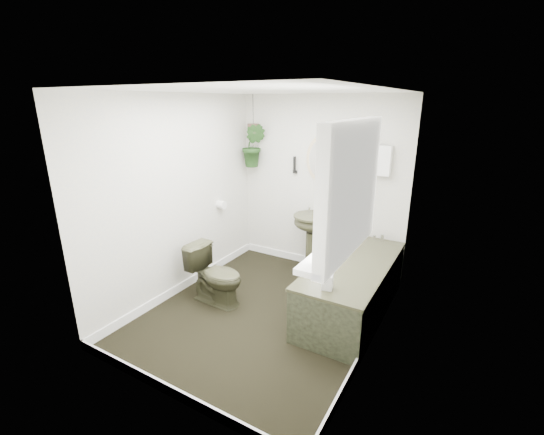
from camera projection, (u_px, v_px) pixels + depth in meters
The scene contains 22 objects.
floor at pixel (265, 313), 3.99m from camera, with size 2.30×2.80×0.02m, color black.
ceiling at pixel (264, 89), 3.28m from camera, with size 2.30×2.80×0.02m, color white.
wall_back at pixel (320, 185), 4.80m from camera, with size 2.30×0.02×2.30m, color beige.
wall_front at pixel (157, 264), 2.47m from camera, with size 2.30×0.02×2.30m, color beige.
wall_left at pixel (179, 197), 4.19m from camera, with size 0.02×2.80×2.30m, color beige.
wall_right at pixel (381, 232), 3.08m from camera, with size 0.02×2.80×2.30m, color beige.
skirting at pixel (265, 308), 3.97m from camera, with size 2.30×2.80×0.10m, color white.
bathtub at pixel (352, 287), 3.93m from camera, with size 0.72×1.72×0.58m, color #383924, non-canonical shape.
bath_screen at pixel (344, 186), 4.19m from camera, with size 0.04×0.72×1.40m, color silver, non-canonical shape.
shower_box at pixel (382, 160), 4.24m from camera, with size 0.20×0.10×0.35m, color white.
oval_mirror at pixel (323, 159), 4.64m from camera, with size 0.46×0.03×0.62m, color #CBB489.
wall_sconce at pixel (294, 165), 4.85m from camera, with size 0.04×0.04×0.22m, color black.
toilet_roll_holder at pixel (221, 205), 4.82m from camera, with size 0.11×0.11×0.11m, color white.
window_recess at pixel (350, 190), 2.39m from camera, with size 0.08×1.00×0.90m, color white.
window_sill at pixel (337, 247), 2.55m from camera, with size 0.18×1.00×0.04m, color white.
window_blinds at pixel (344, 189), 2.41m from camera, with size 0.01×0.86×0.76m, color white.
toilet at pixel (216, 275), 4.10m from camera, with size 0.38×0.66×0.67m, color #383924.
pedestal_sink at pixel (312, 245), 4.75m from camera, with size 0.49×0.41×0.83m, color #383924, non-canonical shape.
sill_plant at pixel (349, 216), 2.76m from camera, with size 0.22×0.19×0.25m, color black.
hanging_plant at pixel (254, 146), 4.97m from camera, with size 0.32×0.26×0.58m, color black.
soap_bottle at pixel (328, 278), 3.27m from camera, with size 0.09×0.10×0.21m, color black.
hanging_pot at pixel (253, 128), 4.89m from camera, with size 0.16×0.16×0.12m, color #51382E.
Camera 1 is at (1.81, -2.97, 2.20)m, focal length 24.00 mm.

